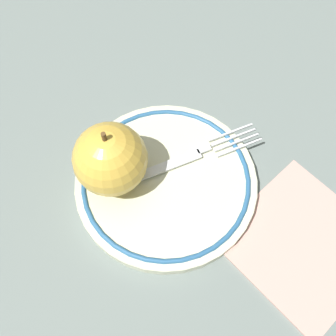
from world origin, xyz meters
The scene contains 5 objects.
ground_plane centered at (0.00, 0.00, 0.00)m, with size 2.00×2.00×0.00m, color slate.
plate centered at (0.00, -0.02, 0.01)m, with size 0.22×0.22×0.02m.
apple_red_whole centered at (0.03, -0.07, 0.06)m, with size 0.08×0.08×0.09m.
fork centered at (-0.04, -0.01, 0.02)m, with size 0.16×0.11×0.00m.
napkin_folded centered at (-0.03, 0.15, 0.00)m, with size 0.15×0.15×0.01m, color #CA9A8E.
Camera 1 is at (0.16, 0.10, 0.42)m, focal length 40.00 mm.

